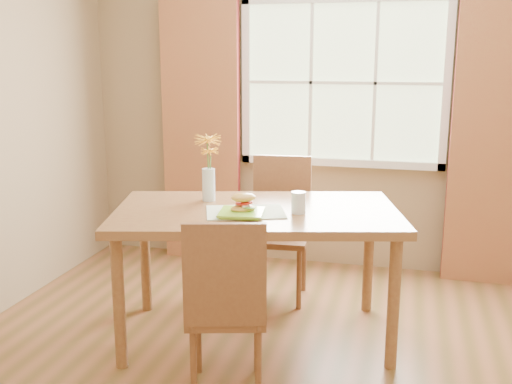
{
  "coord_description": "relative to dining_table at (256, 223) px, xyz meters",
  "views": [
    {
      "loc": [
        0.52,
        -2.9,
        1.71
      ],
      "look_at": [
        -0.32,
        0.39,
        0.93
      ],
      "focal_mm": 42.0,
      "sensor_mm": 36.0,
      "label": 1
    }
  ],
  "objects": [
    {
      "name": "chair_far",
      "position": [
        -0.01,
        0.71,
        -0.18
      ],
      "size": [
        0.45,
        0.45,
        1.01
      ],
      "rotation": [
        0.0,
        0.0,
        0.08
      ],
      "color": "brown",
      "rests_on": "room"
    },
    {
      "name": "croissant_sandwich",
      "position": [
        -0.04,
        -0.15,
        0.16
      ],
      "size": [
        0.18,
        0.16,
        0.11
      ],
      "rotation": [
        0.0,
        0.0,
        0.55
      ],
      "color": "gold",
      "rests_on": "plate"
    },
    {
      "name": "room",
      "position": [
        0.33,
        -0.44,
        0.62
      ],
      "size": [
        4.24,
        3.84,
        2.74
      ],
      "color": "brown",
      "rests_on": "ground"
    },
    {
      "name": "placemat",
      "position": [
        -0.04,
        -0.1,
        0.09
      ],
      "size": [
        0.53,
        0.46,
        0.01
      ],
      "primitive_type": "cube",
      "rotation": [
        0.0,
        0.0,
        0.34
      ],
      "color": "beige",
      "rests_on": "dining_table"
    },
    {
      "name": "flower_vase",
      "position": [
        -0.34,
        0.13,
        0.33
      ],
      "size": [
        0.17,
        0.17,
        0.42
      ],
      "color": "silver",
      "rests_on": "dining_table"
    },
    {
      "name": "chair_near",
      "position": [
        0.02,
        -0.7,
        -0.21
      ],
      "size": [
        0.49,
        0.49,
        0.95
      ],
      "rotation": [
        0.0,
        0.0,
        0.27
      ],
      "color": "brown",
      "rests_on": "room"
    },
    {
      "name": "dining_table",
      "position": [
        0.0,
        0.0,
        0.0
      ],
      "size": [
        1.86,
        1.32,
        0.82
      ],
      "rotation": [
        0.0,
        0.0,
        0.25
      ],
      "color": "brown",
      "rests_on": "room"
    },
    {
      "name": "plate",
      "position": [
        -0.04,
        -0.17,
        0.1
      ],
      "size": [
        0.28,
        0.28,
        0.01
      ],
      "primitive_type": "cube",
      "rotation": [
        0.0,
        0.0,
        0.14
      ],
      "color": "#83CC33",
      "rests_on": "placemat"
    },
    {
      "name": "water_glass",
      "position": [
        0.26,
        -0.03,
        0.14
      ],
      "size": [
        0.08,
        0.08,
        0.13
      ],
      "color": "silver",
      "rests_on": "dining_table"
    },
    {
      "name": "curtain_left",
      "position": [
        -0.82,
        1.34,
        0.37
      ],
      "size": [
        0.65,
        0.08,
        2.2
      ],
      "primitive_type": "cube",
      "color": "maroon",
      "rests_on": "room"
    },
    {
      "name": "curtain_right",
      "position": [
        1.48,
        1.34,
        0.37
      ],
      "size": [
        0.65,
        0.08,
        2.2
      ],
      "primitive_type": "cube",
      "color": "maroon",
      "rests_on": "room"
    },
    {
      "name": "window",
      "position": [
        0.33,
        1.43,
        0.77
      ],
      "size": [
        1.62,
        0.06,
        1.32
      ],
      "color": "beige",
      "rests_on": "room"
    }
  ]
}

